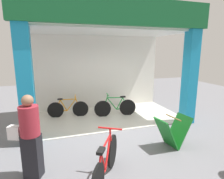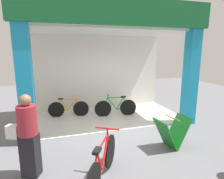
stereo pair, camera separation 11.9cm
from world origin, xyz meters
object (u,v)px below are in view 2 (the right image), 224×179
(bicycle_parked_0, at_px, (103,164))
(sandwich_board_sign, at_px, (171,132))
(pedestrian_3, at_px, (28,135))
(bicycle_inside_0, at_px, (116,107))
(bicycle_inside_1, at_px, (69,108))

(bicycle_parked_0, distance_m, sandwich_board_sign, 2.09)
(bicycle_parked_0, distance_m, pedestrian_3, 1.49)
(bicycle_inside_0, xyz_separation_m, sandwich_board_sign, (0.64, -2.54, 0.05))
(bicycle_inside_0, relative_size, bicycle_parked_0, 1.03)
(bicycle_parked_0, height_order, sandwich_board_sign, bicycle_parked_0)
(bicycle_inside_0, relative_size, pedestrian_3, 0.95)
(sandwich_board_sign, bearing_deg, pedestrian_3, -176.74)
(bicycle_inside_0, bearing_deg, bicycle_inside_1, 165.90)
(bicycle_inside_0, relative_size, bicycle_inside_1, 1.06)
(sandwich_board_sign, distance_m, pedestrian_3, 3.26)
(bicycle_inside_0, height_order, bicycle_parked_0, bicycle_parked_0)
(bicycle_inside_1, xyz_separation_m, bicycle_parked_0, (0.37, -3.74, 0.06))
(bicycle_inside_1, height_order, bicycle_parked_0, bicycle_parked_0)
(sandwich_board_sign, bearing_deg, bicycle_parked_0, -158.13)
(bicycle_inside_0, distance_m, pedestrian_3, 3.79)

